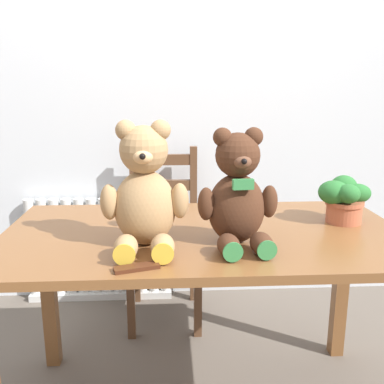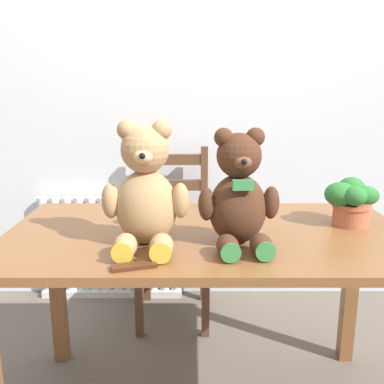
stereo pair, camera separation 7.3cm
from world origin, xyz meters
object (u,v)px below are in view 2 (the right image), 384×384
object	(u,v)px
teddy_bear_left	(145,193)
chocolate_bar	(133,266)
potted_plant	(350,200)
teddy_bear_right	(238,196)
wooden_chair_behind	(173,237)

from	to	relation	value
teddy_bear_left	chocolate_bar	size ratio (longest dim) A/B	3.14
teddy_bear_left	potted_plant	distance (m)	0.78
teddy_bear_right	potted_plant	distance (m)	0.50
wooden_chair_behind	potted_plant	size ratio (longest dim) A/B	4.51
wooden_chair_behind	teddy_bear_left	size ratio (longest dim) A/B	2.30
teddy_bear_left	teddy_bear_right	xyz separation A→B (m)	(0.30, 0.00, -0.01)
potted_plant	wooden_chair_behind	bearing A→B (deg)	134.98
wooden_chair_behind	chocolate_bar	size ratio (longest dim) A/B	7.21
teddy_bear_right	chocolate_bar	distance (m)	0.41
potted_plant	chocolate_bar	size ratio (longest dim) A/B	1.60
wooden_chair_behind	teddy_bear_left	xyz separation A→B (m)	(-0.05, -0.91, 0.48)
wooden_chair_behind	chocolate_bar	distance (m)	1.15
teddy_bear_left	chocolate_bar	xyz separation A→B (m)	(-0.02, -0.20, -0.17)
teddy_bear_left	chocolate_bar	bearing A→B (deg)	84.36
chocolate_bar	teddy_bear_right	bearing A→B (deg)	31.68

